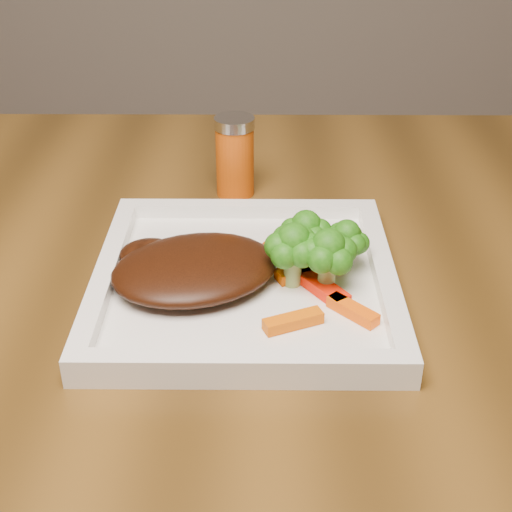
{
  "coord_description": "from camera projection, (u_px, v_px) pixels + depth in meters",
  "views": [
    {
      "loc": [
        0.15,
        -0.47,
        1.12
      ],
      "look_at": [
        0.14,
        0.08,
        0.79
      ],
      "focal_mm": 50.0,
      "sensor_mm": 36.0,
      "label": 1
    }
  ],
  "objects": [
    {
      "name": "broccoli_2",
      "position": [
        327.0,
        261.0,
        0.62
      ],
      "size": [
        0.06,
        0.06,
        0.06
      ],
      "primitive_type": null,
      "rotation": [
        0.0,
        0.0,
        0.15
      ],
      "color": "#367513",
      "rests_on": "plate"
    },
    {
      "name": "carrot_1",
      "position": [
        353.0,
        310.0,
        0.6
      ],
      "size": [
        0.04,
        0.04,
        0.01
      ],
      "primitive_type": "cube",
      "rotation": [
        0.0,
        0.0,
        -0.8
      ],
      "color": "#FF5904",
      "rests_on": "plate"
    },
    {
      "name": "plate",
      "position": [
        245.0,
        285.0,
        0.65
      ],
      "size": [
        0.27,
        0.27,
        0.01
      ],
      "primitive_type": "cube",
      "color": "white",
      "rests_on": "dining_table"
    },
    {
      "name": "carrot_0",
      "position": [
        293.0,
        321.0,
        0.58
      ],
      "size": [
        0.05,
        0.03,
        0.01
      ],
      "primitive_type": "cube",
      "rotation": [
        0.0,
        0.0,
        0.4
      ],
      "color": "#DF5D03",
      "rests_on": "plate"
    },
    {
      "name": "spice_shaker",
      "position": [
        235.0,
        157.0,
        0.8
      ],
      "size": [
        0.05,
        0.05,
        0.09
      ],
      "primitive_type": "cylinder",
      "rotation": [
        0.0,
        0.0,
        -0.21
      ],
      "color": "#CD500B",
      "rests_on": "dining_table"
    },
    {
      "name": "broccoli_0",
      "position": [
        306.0,
        232.0,
        0.65
      ],
      "size": [
        0.06,
        0.06,
        0.07
      ],
      "primitive_type": null,
      "rotation": [
        0.0,
        0.0,
        -0.16
      ],
      "color": "#256410",
      "rests_on": "plate"
    },
    {
      "name": "broccoli_1",
      "position": [
        346.0,
        239.0,
        0.65
      ],
      "size": [
        0.05,
        0.05,
        0.06
      ],
      "primitive_type": null,
      "rotation": [
        0.0,
        0.0,
        0.15
      ],
      "color": "#186811",
      "rests_on": "plate"
    },
    {
      "name": "carrot_5",
      "position": [
        320.0,
        286.0,
        0.63
      ],
      "size": [
        0.05,
        0.06,
        0.01
      ],
      "primitive_type": "cube",
      "rotation": [
        0.0,
        0.0,
        -0.96
      ],
      "color": "#FF1C04",
      "rests_on": "plate"
    },
    {
      "name": "steak",
      "position": [
        195.0,
        268.0,
        0.64
      ],
      "size": [
        0.18,
        0.16,
        0.03
      ],
      "primitive_type": "ellipsoid",
      "rotation": [
        0.0,
        0.0,
        0.35
      ],
      "color": "#341507",
      "rests_on": "plate"
    },
    {
      "name": "carrot_6",
      "position": [
        309.0,
        270.0,
        0.65
      ],
      "size": [
        0.06,
        0.04,
        0.01
      ],
      "primitive_type": "cube",
      "rotation": [
        0.0,
        0.0,
        0.42
      ],
      "color": "#D95403",
      "rests_on": "plate"
    },
    {
      "name": "carrot_4",
      "position": [
        276.0,
        244.0,
        0.69
      ],
      "size": [
        0.04,
        0.06,
        0.01
      ],
      "primitive_type": "cube",
      "rotation": [
        0.0,
        0.0,
        1.07
      ],
      "color": "#CF4503",
      "rests_on": "plate"
    },
    {
      "name": "broccoli_3",
      "position": [
        293.0,
        254.0,
        0.63
      ],
      "size": [
        0.06,
        0.06,
        0.06
      ],
      "primitive_type": null,
      "rotation": [
        0.0,
        0.0,
        -0.08
      ],
      "color": "#306110",
      "rests_on": "plate"
    }
  ]
}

